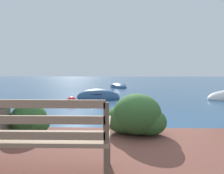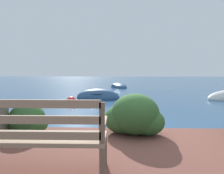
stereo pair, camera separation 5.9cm
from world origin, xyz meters
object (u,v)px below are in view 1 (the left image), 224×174
at_px(rowboat_nearest, 98,97).
at_px(rowboat_far, 118,87).
at_px(park_bench, 41,135).
at_px(mooring_buoy, 72,102).

height_order(rowboat_nearest, rowboat_far, rowboat_nearest).
bearing_deg(park_bench, mooring_buoy, 96.66).
relative_size(park_bench, rowboat_nearest, 0.71).
height_order(park_bench, rowboat_nearest, park_bench).
xyz_separation_m(rowboat_far, mooring_buoy, (-2.13, -8.20, 0.02)).
xyz_separation_m(rowboat_nearest, rowboat_far, (1.10, 6.74, -0.02)).
distance_m(park_bench, rowboat_nearest, 7.80).
xyz_separation_m(park_bench, mooring_buoy, (-1.06, 6.31, -0.62)).
relative_size(rowboat_far, mooring_buoy, 5.22).
distance_m(rowboat_nearest, rowboat_far, 6.83).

